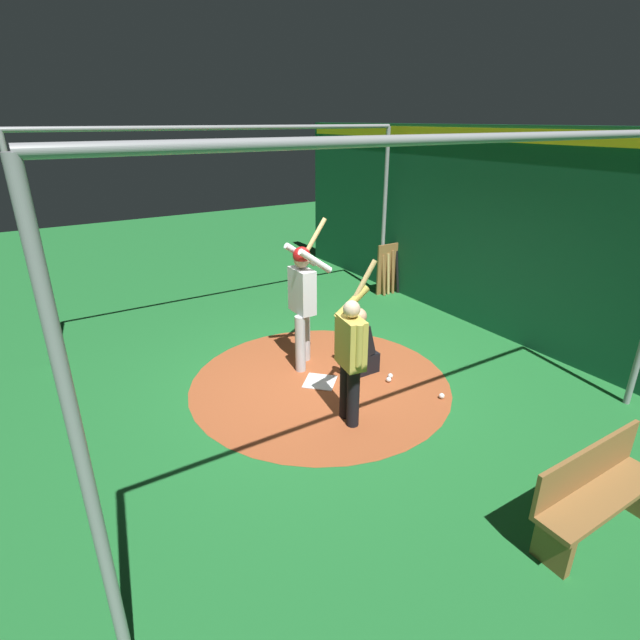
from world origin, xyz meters
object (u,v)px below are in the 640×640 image
object	(u,v)px
batter	(303,295)
bat_rack	(391,270)
home_plate	(320,382)
bench	(595,492)
visitor	(351,354)
baseball_2	(442,396)
baseball_0	(389,379)
baseball_1	(390,376)
catcher	(359,347)

from	to	relation	value
batter	bat_rack	size ratio (longest dim) A/B	2.04
home_plate	bench	world-z (taller)	bench
visitor	baseball_2	size ratio (longest dim) A/B	26.34
home_plate	baseball_0	xyz separation A→B (m)	(-0.82, 0.50, 0.03)
bat_rack	baseball_1	world-z (taller)	bat_rack
home_plate	batter	size ratio (longest dim) A/B	0.20
home_plate	baseball_1	size ratio (longest dim) A/B	5.68
bat_rack	baseball_1	bearing A→B (deg)	50.49
home_plate	visitor	bearing A→B (deg)	79.50
catcher	bat_rack	size ratio (longest dim) A/B	0.94
bat_rack	baseball_2	xyz separation A→B (m)	(2.16, 3.67, -0.45)
batter	baseball_1	bearing A→B (deg)	128.94
batter	catcher	size ratio (longest dim) A/B	2.18
bench	baseball_0	xyz separation A→B (m)	(-0.20, -3.00, -0.39)
visitor	bat_rack	size ratio (longest dim) A/B	1.85
baseball_1	bench	bearing A→B (deg)	84.73
batter	catcher	world-z (taller)	batter
bench	baseball_1	xyz separation A→B (m)	(-0.28, -3.07, -0.39)
visitor	baseball_2	bearing A→B (deg)	178.55
catcher	baseball_2	size ratio (longest dim) A/B	13.30
baseball_2	baseball_0	bearing A→B (deg)	-66.03
batter	baseball_2	size ratio (longest dim) A/B	28.97
baseball_0	bat_rack	bearing A→B (deg)	-129.86
visitor	baseball_0	world-z (taller)	visitor
bat_rack	baseball_2	distance (m)	4.28
catcher	bench	bearing A→B (deg)	89.52
bat_rack	catcher	bearing A→B (deg)	43.06
baseball_2	batter	bearing A→B (deg)	-59.62
home_plate	baseball_2	bearing A→B (deg)	133.16
catcher	bat_rack	bearing A→B (deg)	-136.94
home_plate	batter	xyz separation A→B (m)	(-0.08, -0.59, 1.09)
visitor	batter	bearing A→B (deg)	-90.26
bat_rack	bench	world-z (taller)	bat_rack
catcher	bench	world-z (taller)	catcher
batter	catcher	xyz separation A→B (m)	(-0.58, 0.60, -0.72)
catcher	bench	xyz separation A→B (m)	(0.03, 3.49, 0.04)
bat_rack	bench	bearing A→B (deg)	65.88
home_plate	visitor	size ratio (longest dim) A/B	0.22
bench	baseball_0	distance (m)	3.03
bench	baseball_1	size ratio (longest dim) A/B	19.46
visitor	baseball_1	distance (m)	1.49
bat_rack	batter	bearing A→B (deg)	30.15
visitor	home_plate	bearing A→B (deg)	-91.34
bench	baseball_2	size ratio (longest dim) A/B	19.46
batter	bat_rack	bearing A→B (deg)	-149.85
home_plate	baseball_1	xyz separation A→B (m)	(-0.91, 0.44, 0.03)
bat_rack	baseball_2	bearing A→B (deg)	59.56
catcher	baseball_1	world-z (taller)	catcher
baseball_1	home_plate	bearing A→B (deg)	-25.57
catcher	baseball_2	distance (m)	1.34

